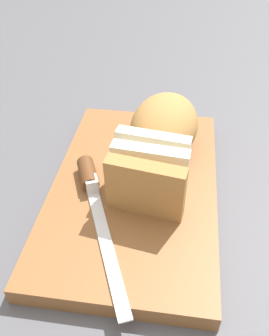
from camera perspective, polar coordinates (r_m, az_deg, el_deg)
ground_plane at (r=0.57m, az=0.00°, el=-4.30°), size 3.00×3.00×0.00m
cutting_board at (r=0.56m, az=0.00°, el=-3.36°), size 0.40×0.25×0.03m
bread_loaf at (r=0.57m, az=4.02°, el=4.70°), size 0.25×0.13×0.09m
bread_knife at (r=0.53m, az=-6.60°, el=-2.68°), size 0.25×0.11×0.03m
crumb_near_knife at (r=0.54m, az=4.40°, el=-3.53°), size 0.00×0.00×0.00m
crumb_near_loaf at (r=0.53m, az=-2.59°, el=-3.37°), size 0.01×0.01×0.01m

